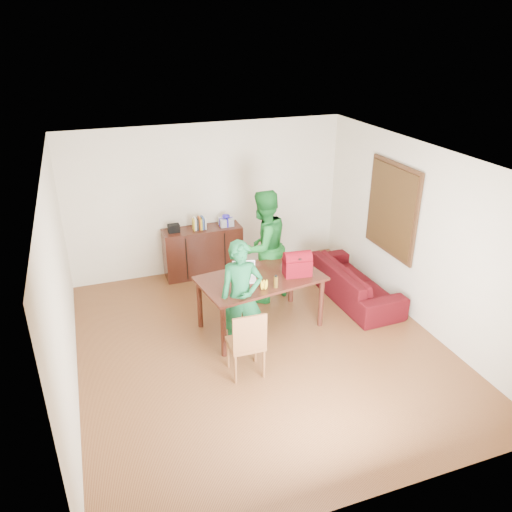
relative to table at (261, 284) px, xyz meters
name	(u,v)px	position (x,y,z in m)	size (l,w,h in m)	color
room	(259,260)	(-0.17, -0.37, 0.58)	(5.20, 5.70, 2.90)	#492312
table	(261,284)	(0.00, 0.00, 0.00)	(1.91, 1.26, 0.83)	black
chair	(246,355)	(-0.57, -1.00, -0.44)	(0.45, 0.43, 0.97)	brown
person_near	(241,296)	(-0.43, -0.40, 0.09)	(0.59, 0.39, 1.62)	#13582F
person_far	(263,247)	(0.34, 0.81, 0.22)	(0.91, 0.71, 1.88)	#156221
laptop	(245,277)	(-0.25, 0.00, 0.15)	(0.38, 0.30, 0.23)	white
bananas	(264,287)	(-0.08, -0.35, 0.14)	(0.14, 0.09, 0.05)	yellow
bottle	(276,281)	(0.10, -0.36, 0.20)	(0.06, 0.06, 0.19)	#533A12
red_bag	(297,266)	(0.53, -0.10, 0.26)	(0.40, 0.23, 0.29)	maroon
sofa	(353,281)	(1.77, 0.33, -0.43)	(2.01, 0.79, 0.59)	#410809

